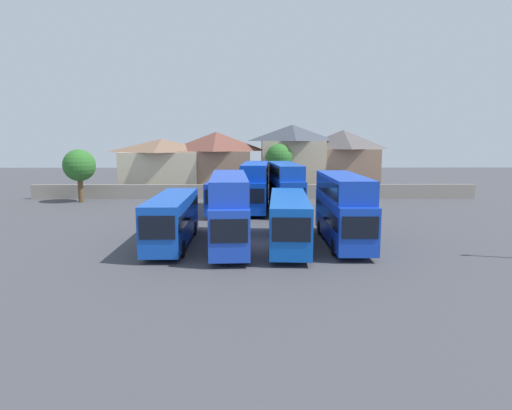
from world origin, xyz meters
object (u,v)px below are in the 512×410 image
object	(u,v)px
bus_1	(172,217)
house_terrace_right	(292,158)
tree_left_of_lot	(79,166)
house_terrace_far_right	(342,161)
house_terrace_left	(162,165)
tree_behind_wall	(279,158)
bus_7	(285,184)
bus_3	(289,218)
bus_4	(343,205)
bus_5	(223,193)
house_terrace_centre	(216,162)
bus_6	(255,184)
bus_2	(229,206)

from	to	relation	value
bus_1	house_terrace_right	size ratio (longest dim) A/B	1.12
tree_left_of_lot	house_terrace_far_right	bearing A→B (deg)	17.27
house_terrace_left	tree_behind_wall	xyz separation A→B (m)	(16.09, -4.11, 1.24)
bus_1	tree_left_of_lot	size ratio (longest dim) A/B	1.69
bus_7	house_terrace_left	size ratio (longest dim) A/B	1.06
bus_3	tree_left_of_lot	world-z (taller)	tree_left_of_lot
bus_4	bus_5	distance (m)	17.28
bus_5	tree_left_of_lot	size ratio (longest dim) A/B	1.78
bus_4	house_terrace_far_right	world-z (taller)	house_terrace_far_right
bus_4	bus_5	world-z (taller)	bus_4
bus_4	house_terrace_centre	xyz separation A→B (m)	(-11.41, 31.48, 1.56)
bus_1	bus_6	bearing A→B (deg)	157.84
house_terrace_left	house_terrace_far_right	world-z (taller)	house_terrace_far_right
bus_4	tree_left_of_lot	distance (m)	34.47
house_terrace_far_right	house_terrace_centre	bearing A→B (deg)	-178.58
house_terrace_far_right	tree_left_of_lot	size ratio (longest dim) A/B	1.48
bus_3	house_terrace_right	bearing A→B (deg)	177.90
bus_1	bus_6	distance (m)	16.14
bus_6	house_terrace_far_right	distance (m)	21.39
bus_5	house_terrace_left	bearing A→B (deg)	-147.69
bus_3	bus_5	bearing A→B (deg)	-156.56
bus_4	house_terrace_left	bearing A→B (deg)	-148.03
house_terrace_left	house_terrace_far_right	distance (m)	25.46
tree_behind_wall	bus_3	bearing A→B (deg)	-92.11
house_terrace_right	house_terrace_far_right	xyz separation A→B (m)	(7.23, 0.39, -0.36)
bus_6	tree_behind_wall	world-z (taller)	tree_behind_wall
house_terrace_left	tree_behind_wall	size ratio (longest dim) A/B	1.60
bus_1	bus_4	xyz separation A→B (m)	(12.07, 0.27, 0.78)
bus_3	bus_7	distance (m)	15.66
tree_behind_wall	house_terrace_centre	bearing A→B (deg)	152.67
bus_6	tree_behind_wall	distance (m)	12.98
bus_2	house_terrace_far_right	distance (m)	35.58
bus_3	bus_5	world-z (taller)	bus_3
bus_6	tree_left_of_lot	bearing A→B (deg)	-105.04
bus_2	bus_6	size ratio (longest dim) A/B	1.13
bus_3	tree_left_of_lot	size ratio (longest dim) A/B	1.81
bus_3	house_terrace_far_right	size ratio (longest dim) A/B	1.22
bus_4	house_terrace_right	bearing A→B (deg)	-177.97
bus_1	house_terrace_left	xyz separation A→B (m)	(-6.89, 31.45, 1.84)
bus_3	bus_2	bearing A→B (deg)	-88.52
bus_2	tree_behind_wall	bearing A→B (deg)	166.51
bus_6	house_terrace_left	bearing A→B (deg)	-138.73
bus_6	tree_behind_wall	bearing A→B (deg)	168.69
house_terrace_left	bus_1	bearing A→B (deg)	-77.64
bus_7	house_terrace_right	xyz separation A→B (m)	(2.22, 16.57, 2.04)
bus_2	house_terrace_centre	bearing A→B (deg)	-176.86
bus_2	bus_5	bearing A→B (deg)	-177.76
bus_5	house_terrace_right	size ratio (longest dim) A/B	1.18
house_terrace_left	house_terrace_right	bearing A→B (deg)	1.12
tree_behind_wall	bus_2	bearing A→B (deg)	-100.66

